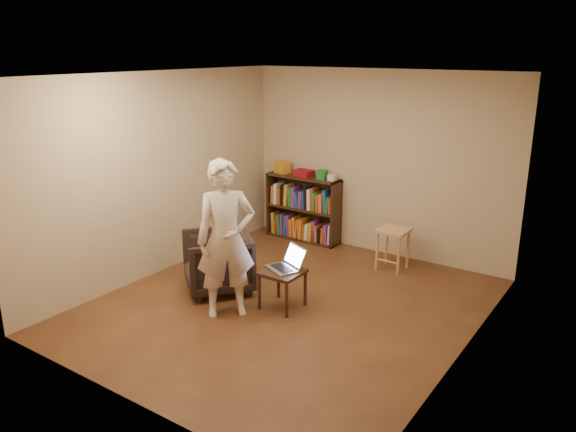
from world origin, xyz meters
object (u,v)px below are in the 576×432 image
Objects in this scene: armchair at (218,262)px; laptop at (287,264)px; person at (226,240)px; side_table at (282,277)px; stool at (393,237)px; bookshelf at (303,212)px.

armchair reaches higher than laptop.
side_table is at bearing 2.60° from person.
laptop reaches higher than stool.
stool is 2.36m from armchair.
person is at bearing -130.42° from side_table.
laptop is (0.94, 0.13, 0.14)m from armchair.
stool is at bearing 20.07° from person.
armchair is 0.96m from laptop.
armchair is at bearing 93.36° from person.
laptop is (0.00, 0.09, 0.13)m from side_table.
bookshelf is at bearing 57.85° from person.
stool is at bearing -12.16° from bookshelf.
laptop is at bearing 47.35° from armchair.
side_table is (1.10, -2.15, -0.07)m from bookshelf.
bookshelf is 2.69× the size of side_table.
side_table is 0.16m from laptop.
person is at bearing -0.18° from armchair.
armchair reaches higher than side_table.
side_table is 0.25× the size of person.
person is (0.53, -0.44, 0.52)m from armchair.
stool is at bearing 96.58° from laptop.
laptop is at bearing -61.77° from bookshelf.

